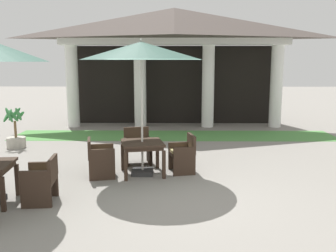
{
  "coord_description": "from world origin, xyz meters",
  "views": [
    {
      "loc": [
        -0.06,
        -6.84,
        2.46
      ],
      "look_at": [
        -0.16,
        1.46,
        1.03
      ],
      "focal_mm": 40.42,
      "sensor_mm": 36.0,
      "label": 1
    }
  ],
  "objects_px": {
    "patio_umbrella_near_foreground": "(141,52)",
    "patio_chair_near_foreground_north": "(137,147)",
    "patio_chair_near_foreground_east": "(183,154)",
    "patio_chair_mid_left_east": "(42,180)",
    "patio_table_near_foreground": "(142,146)",
    "patio_chair_near_foreground_west": "(100,159)",
    "potted_palm_left_edge": "(16,135)"
  },
  "relations": [
    {
      "from": "patio_chair_near_foreground_north",
      "to": "patio_chair_mid_left_east",
      "type": "distance_m",
      "value": 2.96
    },
    {
      "from": "patio_umbrella_near_foreground",
      "to": "patio_chair_near_foreground_north",
      "type": "relative_size",
      "value": 3.39
    },
    {
      "from": "patio_chair_near_foreground_west",
      "to": "patio_umbrella_near_foreground",
      "type": "bearing_deg",
      "value": 90.0
    },
    {
      "from": "patio_umbrella_near_foreground",
      "to": "patio_chair_near_foreground_east",
      "type": "bearing_deg",
      "value": 11.99
    },
    {
      "from": "patio_chair_near_foreground_north",
      "to": "patio_chair_near_foreground_west",
      "type": "xyz_separation_m",
      "value": [
        -0.7,
        -1.09,
        -0.0
      ]
    },
    {
      "from": "patio_chair_near_foreground_west",
      "to": "potted_palm_left_edge",
      "type": "distance_m",
      "value": 4.05
    },
    {
      "from": "patio_chair_near_foreground_west",
      "to": "patio_chair_near_foreground_east",
      "type": "bearing_deg",
      "value": 90.0
    },
    {
      "from": "patio_umbrella_near_foreground",
      "to": "patio_chair_near_foreground_west",
      "type": "xyz_separation_m",
      "value": [
        -0.9,
        -0.19,
        -2.25
      ]
    },
    {
      "from": "patio_chair_near_foreground_west",
      "to": "potted_palm_left_edge",
      "type": "relative_size",
      "value": 0.7
    },
    {
      "from": "patio_chair_mid_left_east",
      "to": "patio_chair_near_foreground_east",
      "type": "bearing_deg",
      "value": -59.34
    },
    {
      "from": "patio_table_near_foreground",
      "to": "patio_chair_mid_left_east",
      "type": "height_order",
      "value": "patio_chair_mid_left_east"
    },
    {
      "from": "patio_chair_near_foreground_north",
      "to": "patio_chair_near_foreground_east",
      "type": "relative_size",
      "value": 1.01
    },
    {
      "from": "patio_umbrella_near_foreground",
      "to": "potted_palm_left_edge",
      "type": "distance_m",
      "value": 5.17
    },
    {
      "from": "patio_chair_near_foreground_west",
      "to": "patio_chair_mid_left_east",
      "type": "relative_size",
      "value": 1.04
    },
    {
      "from": "patio_chair_mid_left_east",
      "to": "patio_chair_near_foreground_west",
      "type": "bearing_deg",
      "value": -32.27
    },
    {
      "from": "patio_umbrella_near_foreground",
      "to": "potted_palm_left_edge",
      "type": "height_order",
      "value": "patio_umbrella_near_foreground"
    },
    {
      "from": "patio_umbrella_near_foreground",
      "to": "patio_chair_near_foreground_north",
      "type": "distance_m",
      "value": 2.43
    },
    {
      "from": "patio_table_near_foreground",
      "to": "patio_umbrella_near_foreground",
      "type": "distance_m",
      "value": 2.02
    },
    {
      "from": "patio_chair_near_foreground_west",
      "to": "potted_palm_left_edge",
      "type": "bearing_deg",
      "value": -145.11
    },
    {
      "from": "patio_chair_near_foreground_west",
      "to": "patio_chair_near_foreground_east",
      "type": "relative_size",
      "value": 0.98
    },
    {
      "from": "patio_chair_near_foreground_east",
      "to": "patio_chair_mid_left_east",
      "type": "height_order",
      "value": "patio_chair_near_foreground_east"
    },
    {
      "from": "patio_table_near_foreground",
      "to": "patio_chair_near_foreground_east",
      "type": "distance_m",
      "value": 0.94
    },
    {
      "from": "potted_palm_left_edge",
      "to": "patio_umbrella_near_foreground",
      "type": "bearing_deg",
      "value": -33.78
    },
    {
      "from": "patio_chair_near_foreground_east",
      "to": "patio_chair_near_foreground_north",
      "type": "bearing_deg",
      "value": 44.87
    },
    {
      "from": "patio_chair_mid_left_east",
      "to": "patio_table_near_foreground",
      "type": "bearing_deg",
      "value": -50.06
    },
    {
      "from": "patio_chair_mid_left_east",
      "to": "potted_palm_left_edge",
      "type": "bearing_deg",
      "value": 21.77
    },
    {
      "from": "patio_chair_near_foreground_west",
      "to": "potted_palm_left_edge",
      "type": "xyz_separation_m",
      "value": [
        -2.95,
        2.77,
        -0.05
      ]
    },
    {
      "from": "patio_table_near_foreground",
      "to": "patio_chair_near_foreground_north",
      "type": "bearing_deg",
      "value": 101.99
    },
    {
      "from": "patio_umbrella_near_foreground",
      "to": "patio_chair_near_foreground_north",
      "type": "xyz_separation_m",
      "value": [
        -0.19,
        0.9,
        -2.25
      ]
    },
    {
      "from": "patio_table_near_foreground",
      "to": "patio_chair_mid_left_east",
      "type": "bearing_deg",
      "value": -134.35
    },
    {
      "from": "patio_umbrella_near_foreground",
      "to": "patio_chair_mid_left_east",
      "type": "xyz_separation_m",
      "value": [
        -1.64,
        -1.68,
        -2.25
      ]
    },
    {
      "from": "patio_umbrella_near_foreground",
      "to": "patio_chair_near_foreground_east",
      "type": "relative_size",
      "value": 3.43
    }
  ]
}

